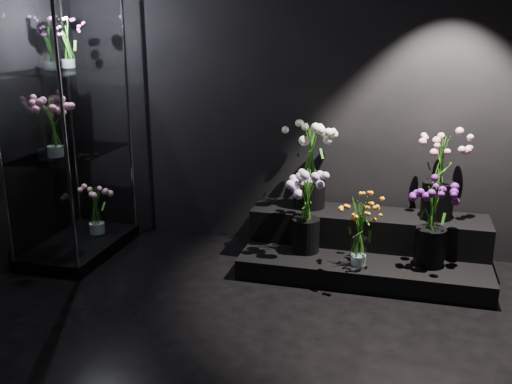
% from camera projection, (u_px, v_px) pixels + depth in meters
% --- Properties ---
extents(floor, '(4.00, 4.00, 0.00)m').
position_uv_depth(floor, '(210.00, 358.00, 3.45)').
color(floor, black).
rests_on(floor, ground).
extents(wall_back, '(4.00, 0.00, 4.00)m').
position_uv_depth(wall_back, '(283.00, 89.00, 4.90)').
color(wall_back, black).
rests_on(wall_back, floor).
extents(display_riser, '(1.93, 0.86, 0.43)m').
position_uv_depth(display_riser, '(366.00, 246.00, 4.70)').
color(display_riser, black).
rests_on(display_riser, floor).
extents(display_case, '(0.63, 1.05, 2.31)m').
position_uv_depth(display_case, '(68.00, 122.00, 4.71)').
color(display_case, black).
rests_on(display_case, floor).
extents(bouquet_orange_bells, '(0.33, 0.33, 0.56)m').
position_uv_depth(bouquet_orange_bells, '(360.00, 229.00, 4.30)').
color(bouquet_orange_bells, white).
rests_on(bouquet_orange_bells, display_riser).
extents(bouquet_lilac, '(0.37, 0.37, 0.65)m').
position_uv_depth(bouquet_lilac, '(306.00, 207.00, 4.54)').
color(bouquet_lilac, black).
rests_on(bouquet_lilac, display_riser).
extents(bouquet_purple, '(0.33, 0.33, 0.63)m').
position_uv_depth(bouquet_purple, '(432.00, 221.00, 4.29)').
color(bouquet_purple, black).
rests_on(bouquet_purple, display_riser).
extents(bouquet_cream_roses, '(0.50, 0.50, 0.72)m').
position_uv_depth(bouquet_cream_roses, '(310.00, 160.00, 4.78)').
color(bouquet_cream_roses, black).
rests_on(bouquet_cream_roses, display_riser).
extents(bouquet_pink_roses, '(0.44, 0.44, 0.68)m').
position_uv_depth(bouquet_pink_roses, '(440.00, 171.00, 4.51)').
color(bouquet_pink_roses, black).
rests_on(bouquet_pink_roses, display_riser).
extents(bouquet_case_pink, '(0.30, 0.30, 0.47)m').
position_uv_depth(bouquet_case_pink, '(53.00, 127.00, 4.57)').
color(bouquet_case_pink, white).
rests_on(bouquet_case_pink, display_case).
extents(bouquet_case_magenta, '(0.28, 0.28, 0.39)m').
position_uv_depth(bouquet_case_magenta, '(66.00, 43.00, 4.69)').
color(bouquet_case_magenta, white).
rests_on(bouquet_case_magenta, display_case).
extents(bouquet_case_base_pink, '(0.33, 0.33, 0.43)m').
position_uv_depth(bouquet_case_base_pink, '(95.00, 209.00, 5.13)').
color(bouquet_case_base_pink, white).
rests_on(bouquet_case_base_pink, display_case).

